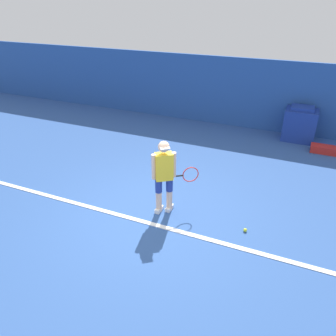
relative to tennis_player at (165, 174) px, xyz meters
name	(u,v)px	position (x,y,z in m)	size (l,w,h in m)	color
ground_plane	(151,215)	(-0.18, -0.28, -0.86)	(24.00, 24.00, 0.00)	#2D5193
back_wall	(227,92)	(-0.18, 5.48, 0.26)	(24.00, 0.10, 2.23)	#234C99
court_baseline	(146,222)	(-0.18, -0.53, -0.85)	(21.60, 0.10, 0.01)	white
tennis_player	(165,174)	(0.00, 0.00, 0.00)	(0.78, 0.61, 1.55)	beige
tennis_ball	(245,230)	(1.67, -0.03, -0.82)	(0.07, 0.07, 0.07)	#D1E533
covered_chair	(300,124)	(2.23, 5.03, -0.36)	(0.92, 0.71, 1.05)	navy
equipment_bag	(326,150)	(3.05, 4.33, -0.76)	(0.83, 0.34, 0.20)	#B2231E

